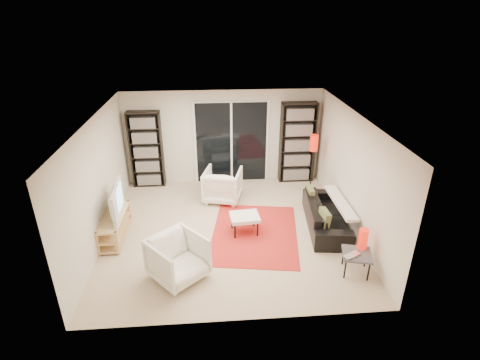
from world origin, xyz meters
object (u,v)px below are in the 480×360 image
object	(u,v)px
bookshelf_right	(297,143)
armchair_back	(223,185)
bookshelf_left	(146,150)
sofa	(326,214)
tv_stand	(115,226)
floor_lamp	(313,148)
armchair_front	(178,259)
side_table	(357,255)
ottoman	(245,218)

from	to	relation	value
bookshelf_right	armchair_back	distance (m)	2.30
bookshelf_left	sofa	xyz separation A→B (m)	(4.00, -2.35, -0.69)
bookshelf_right	tv_stand	world-z (taller)	bookshelf_right
bookshelf_right	floor_lamp	size ratio (longest dim) A/B	1.44
tv_stand	sofa	world-z (taller)	sofa
tv_stand	armchair_front	distance (m)	1.92
floor_lamp	side_table	bearing A→B (deg)	-90.36
bookshelf_left	bookshelf_right	xyz separation A→B (m)	(3.85, -0.00, 0.07)
armchair_front	ottoman	world-z (taller)	armchair_front
bookshelf_right	sofa	bearing A→B (deg)	-86.43
tv_stand	side_table	distance (m)	4.67
bookshelf_right	ottoman	bearing A→B (deg)	-122.92
sofa	ottoman	world-z (taller)	sofa
bookshelf_left	ottoman	bearing A→B (deg)	-47.34
bookshelf_left	sofa	size ratio (longest dim) A/B	1.00
floor_lamp	sofa	bearing A→B (deg)	-93.40
floor_lamp	armchair_front	bearing A→B (deg)	-134.62
tv_stand	ottoman	distance (m)	2.62
side_table	ottoman	bearing A→B (deg)	141.88
sofa	ottoman	xyz separation A→B (m)	(-1.74, -0.10, 0.06)
side_table	floor_lamp	world-z (taller)	floor_lamp
bookshelf_left	tv_stand	world-z (taller)	bookshelf_left
sofa	floor_lamp	bearing A→B (deg)	3.05
tv_stand	armchair_front	bearing A→B (deg)	-44.77
bookshelf_right	armchair_back	xyz separation A→B (m)	(-1.98, -0.98, -0.66)
ottoman	tv_stand	bearing A→B (deg)	179.19
bookshelf_right	armchair_front	size ratio (longest dim) A/B	2.46
tv_stand	floor_lamp	xyz separation A→B (m)	(4.45, 1.78, 0.86)
bookshelf_left	tv_stand	bearing A→B (deg)	-98.32
ottoman	floor_lamp	size ratio (longest dim) A/B	0.42
armchair_back	floor_lamp	bearing A→B (deg)	-156.98
sofa	bookshelf_right	bearing A→B (deg)	10.01
bookshelf_right	sofa	distance (m)	2.48
tv_stand	floor_lamp	size ratio (longest dim) A/B	0.89
sofa	armchair_front	world-z (taller)	armchair_front
bookshelf_right	side_table	distance (m)	3.95
armchair_back	bookshelf_right	bearing A→B (deg)	-139.36
floor_lamp	bookshelf_left	bearing A→B (deg)	171.15
sofa	armchair_back	size ratio (longest dim) A/B	2.28
side_table	armchair_back	bearing A→B (deg)	127.26
tv_stand	sofa	distance (m)	4.35
bookshelf_left	armchair_front	distance (m)	3.95
bookshelf_left	armchair_front	xyz separation A→B (m)	(1.01, -3.77, -0.59)
bookshelf_left	bookshelf_right	world-z (taller)	bookshelf_right
armchair_back	ottoman	xyz separation A→B (m)	(0.39, -1.48, -0.04)
armchair_front	floor_lamp	size ratio (longest dim) A/B	0.58
bookshelf_left	side_table	size ratio (longest dim) A/B	3.32
sofa	floor_lamp	xyz separation A→B (m)	(0.10, 1.71, 0.84)
armchair_front	bookshelf_left	bearing A→B (deg)	63.89
tv_stand	sofa	size ratio (longest dim) A/B	0.67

